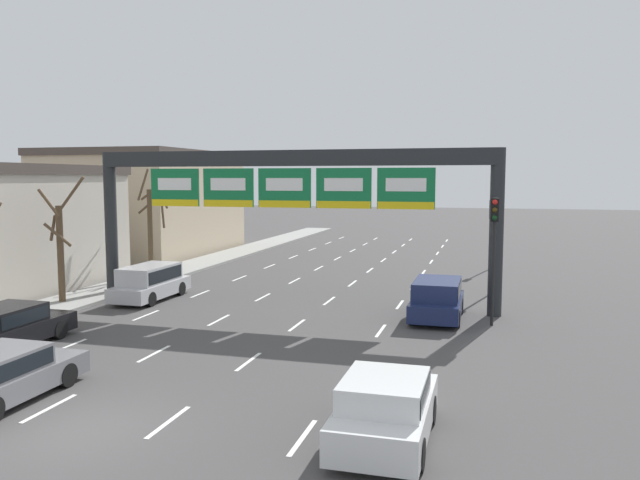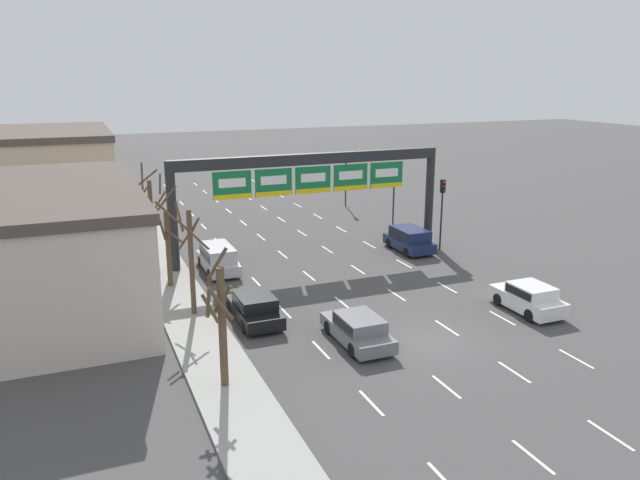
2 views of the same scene
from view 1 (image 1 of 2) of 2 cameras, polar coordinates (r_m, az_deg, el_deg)
ground_plane at (r=15.73m, az=-21.01°, el=-16.00°), size 220.00×220.00×0.00m
lane_dashes at (r=27.29m, az=-3.86°, el=-6.39°), size 10.02×67.00×0.01m
sign_gantry at (r=27.89m, az=-3.07°, el=4.99°), size 18.68×0.70×6.94m
building_far at (r=49.43m, az=-15.65°, el=3.35°), size 10.59×14.10×7.71m
car_black at (r=23.61m, az=-26.62°, el=-7.00°), size 1.92×4.52×1.44m
car_white at (r=13.99m, az=6.00°, el=-14.93°), size 1.92×4.08×1.49m
suv_silver at (r=30.35m, az=-15.27°, el=-3.60°), size 1.86×4.63×1.64m
suv_navy at (r=25.76m, az=10.65°, el=-5.16°), size 1.97×4.14×1.61m
car_grey at (r=18.14m, az=-27.18°, el=-10.86°), size 1.89×4.50×1.38m
traffic_light_near_gantry at (r=24.78m, az=15.63°, el=0.40°), size 0.30×0.35×4.95m
traffic_light_mid_block at (r=40.67m, az=15.55°, el=2.38°), size 0.30×0.35×4.92m
traffic_light_far_end at (r=31.47m, az=15.45°, el=1.12°), size 0.30×0.35×4.64m
tree_bare_second at (r=30.29m, az=-22.67°, el=-0.34°), size 1.66×1.67×5.65m
tree_bare_furthest at (r=36.46m, az=-15.16°, el=1.51°), size 1.99×1.81×6.07m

